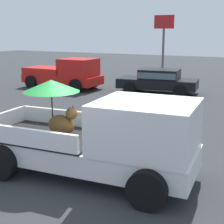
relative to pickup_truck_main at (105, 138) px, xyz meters
The scene contains 5 objects.
ground_plane 1.07m from the pickup_truck_main, behind, with size 80.00×80.00×0.00m, color #2D3033.
pickup_truck_main is the anchor object (origin of this frame).
pickup_truck_red 12.93m from the pickup_truck_main, 129.82° to the left, with size 4.81×2.18×1.80m.
parked_sedan_near 11.32m from the pickup_truck_main, 104.05° to the left, with size 4.50×2.42×1.33m.
motel_sign 16.96m from the pickup_truck_main, 105.08° to the left, with size 1.40×0.16×4.42m.
Camera 1 is at (3.95, -6.25, 3.33)m, focal length 53.36 mm.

